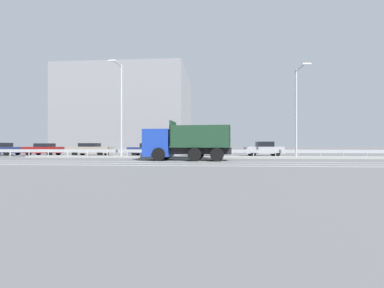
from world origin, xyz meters
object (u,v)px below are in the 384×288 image
at_px(parked_car_0, 2,149).
at_px(parked_car_5, 264,149).
at_px(parked_car_1, 44,149).
at_px(parked_car_2, 91,149).
at_px(median_road_sign, 216,146).
at_px(dump_truck, 176,145).
at_px(parked_car_3, 148,149).
at_px(street_lamp_2, 297,108).
at_px(street_lamp_1, 121,106).
at_px(parked_car_4, 205,149).

relative_size(parked_car_0, parked_car_5, 1.11).
relative_size(parked_car_0, parked_car_1, 1.15).
height_order(parked_car_1, parked_car_2, parked_car_2).
bearing_deg(median_road_sign, parked_car_5, 39.53).
distance_m(dump_truck, parked_car_2, 13.32).
bearing_deg(parked_car_3, parked_car_2, 87.81).
bearing_deg(median_road_sign, parked_car_3, 150.22).
relative_size(street_lamp_2, parked_car_1, 2.05).
bearing_deg(parked_car_2, street_lamp_1, 49.64).
bearing_deg(parked_car_2, parked_car_1, -90.06).
bearing_deg(parked_car_2, parked_car_3, 91.16).
relative_size(street_lamp_1, parked_car_5, 2.19).
distance_m(dump_truck, parked_car_1, 18.19).
xyz_separation_m(median_road_sign, parked_car_1, (-19.86, 4.07, -0.41)).
bearing_deg(parked_car_3, parked_car_5, -93.90).
height_order(parked_car_0, parked_car_3, parked_car_0).
bearing_deg(parked_car_2, parked_car_4, 90.61).
relative_size(street_lamp_2, parked_car_2, 1.74).
height_order(street_lamp_1, parked_car_1, street_lamp_1).
bearing_deg(parked_car_0, parked_car_2, 92.48).
height_order(median_road_sign, parked_car_4, median_road_sign).
height_order(parked_car_2, parked_car_3, parked_car_2).
bearing_deg(dump_truck, parked_car_4, -11.94).
distance_m(median_road_sign, parked_car_3, 8.76).
relative_size(median_road_sign, street_lamp_2, 0.27).
bearing_deg(parked_car_0, street_lamp_2, 85.98).
height_order(street_lamp_1, parked_car_4, street_lamp_1).
bearing_deg(parked_car_3, parked_car_4, -93.31).
xyz_separation_m(street_lamp_2, parked_car_3, (-14.93, 4.70, -3.88)).
bearing_deg(dump_truck, parked_car_5, -44.38).
height_order(parked_car_0, parked_car_1, parked_car_0).
distance_m(dump_truck, street_lamp_1, 7.78).
relative_size(street_lamp_2, parked_car_4, 1.80).
bearing_deg(median_road_sign, street_lamp_1, -179.70).
bearing_deg(parked_car_1, parked_car_0, 82.59).
bearing_deg(parked_car_1, parked_car_2, -92.30).
height_order(street_lamp_2, parked_car_2, street_lamp_2).
height_order(street_lamp_2, parked_car_5, street_lamp_2).
bearing_deg(parked_car_5, street_lamp_2, -159.07).
relative_size(street_lamp_2, parked_car_0, 1.79).
bearing_deg(parked_car_4, parked_car_1, 88.03).
relative_size(median_road_sign, parked_car_4, 0.48).
xyz_separation_m(dump_truck, parked_car_5, (8.60, 7.80, -0.48)).
xyz_separation_m(street_lamp_1, parked_car_5, (14.52, 4.43, -4.23)).
bearing_deg(parked_car_0, dump_truck, 74.75).
bearing_deg(street_lamp_2, parked_car_0, 171.58).
bearing_deg(parked_car_1, parked_car_5, -92.23).
height_order(parked_car_1, parked_car_5, parked_car_5).
distance_m(parked_car_3, parked_car_5, 12.91).
bearing_deg(parked_car_5, parked_car_0, 87.56).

